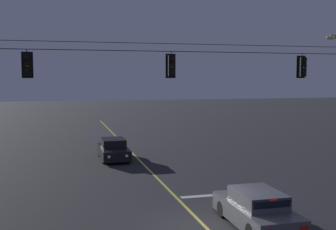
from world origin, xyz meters
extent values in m
plane|color=#28282B|center=(0.00, 0.00, 0.00)|extent=(180.00, 180.00, 0.00)
cube|color=#D1C64C|center=(0.00, 10.56, 0.00)|extent=(0.14, 60.00, 0.01)
cube|color=silver|center=(1.90, 3.96, 0.00)|extent=(3.40, 0.36, 0.01)
cylinder|color=black|center=(0.00, 4.56, 6.70)|extent=(18.71, 0.03, 0.03)
cylinder|color=black|center=(0.00, 4.56, 7.05)|extent=(18.71, 0.02, 0.02)
cylinder|color=black|center=(-6.41, 4.56, 6.61)|extent=(0.04, 0.04, 0.18)
cube|color=black|center=(-6.41, 4.56, 6.04)|extent=(0.32, 0.26, 0.96)
cube|color=black|center=(-6.41, 4.71, 6.04)|extent=(0.48, 0.03, 1.12)
sphere|color=#380A0A|center=(-6.41, 4.40, 6.33)|extent=(0.17, 0.17, 0.17)
cylinder|color=black|center=(-6.41, 4.36, 6.37)|extent=(0.20, 0.10, 0.20)
sphere|color=orange|center=(-6.41, 4.40, 6.04)|extent=(0.17, 0.17, 0.17)
cylinder|color=black|center=(-6.41, 4.36, 6.08)|extent=(0.20, 0.10, 0.20)
sphere|color=black|center=(-6.41, 4.40, 5.75)|extent=(0.17, 0.17, 0.17)
cylinder|color=black|center=(-6.41, 4.36, 5.79)|extent=(0.20, 0.10, 0.20)
cylinder|color=black|center=(-0.10, 4.56, 6.61)|extent=(0.04, 0.04, 0.18)
cube|color=black|center=(-0.10, 4.56, 6.04)|extent=(0.32, 0.26, 0.96)
cube|color=black|center=(-0.10, 4.71, 6.04)|extent=(0.48, 0.03, 1.12)
sphere|color=#380A0A|center=(-0.10, 4.40, 6.33)|extent=(0.17, 0.17, 0.17)
cylinder|color=black|center=(-0.10, 4.36, 6.37)|extent=(0.20, 0.10, 0.20)
sphere|color=orange|center=(-0.10, 4.40, 6.04)|extent=(0.17, 0.17, 0.17)
cylinder|color=black|center=(-0.10, 4.36, 6.08)|extent=(0.20, 0.10, 0.20)
sphere|color=black|center=(-0.10, 4.40, 5.75)|extent=(0.17, 0.17, 0.17)
cylinder|color=black|center=(-0.10, 4.36, 5.79)|extent=(0.20, 0.10, 0.20)
cylinder|color=black|center=(6.67, 4.56, 6.61)|extent=(0.04, 0.04, 0.18)
cube|color=black|center=(6.67, 4.56, 6.04)|extent=(0.32, 0.26, 0.96)
cube|color=black|center=(6.67, 4.71, 6.04)|extent=(0.48, 0.03, 1.12)
sphere|color=#380A0A|center=(6.67, 4.40, 6.33)|extent=(0.17, 0.17, 0.17)
cylinder|color=black|center=(6.67, 4.36, 6.37)|extent=(0.20, 0.10, 0.20)
sphere|color=orange|center=(6.67, 4.40, 6.04)|extent=(0.17, 0.17, 0.17)
cylinder|color=black|center=(6.67, 4.36, 6.08)|extent=(0.20, 0.10, 0.20)
sphere|color=black|center=(6.67, 4.40, 5.75)|extent=(0.17, 0.17, 0.17)
cylinder|color=black|center=(6.67, 4.36, 5.79)|extent=(0.20, 0.10, 0.20)
cube|color=#4C4C51|center=(1.82, -0.42, 0.51)|extent=(1.80, 4.30, 0.68)
cube|color=#4C4C51|center=(1.82, -0.54, 1.12)|extent=(1.51, 2.15, 0.54)
cube|color=black|center=(1.82, 0.40, 1.12)|extent=(1.40, 0.21, 0.48)
cube|color=black|center=(1.82, -1.60, 1.12)|extent=(1.37, 0.18, 0.46)
cylinder|color=black|center=(1.02, 0.91, 0.32)|extent=(0.22, 0.64, 0.64)
cylinder|color=black|center=(2.61, 0.91, 0.32)|extent=(0.22, 0.64, 0.64)
cylinder|color=black|center=(2.61, -1.75, 0.32)|extent=(0.22, 0.64, 0.64)
cube|color=red|center=(2.46, -2.58, 0.61)|extent=(0.28, 0.03, 0.18)
cube|color=red|center=(1.82, -1.71, 1.35)|extent=(0.24, 0.04, 0.06)
cube|color=black|center=(-1.62, 14.05, 0.51)|extent=(1.80, 4.30, 0.68)
cube|color=black|center=(-1.62, 14.17, 1.12)|extent=(1.51, 2.15, 0.54)
cube|color=black|center=(-1.62, 13.23, 1.12)|extent=(1.40, 0.21, 0.48)
cube|color=black|center=(-1.62, 15.23, 1.12)|extent=(1.37, 0.18, 0.46)
cylinder|color=black|center=(-0.83, 12.72, 0.32)|extent=(0.22, 0.64, 0.64)
cylinder|color=black|center=(-2.42, 12.72, 0.32)|extent=(0.22, 0.64, 0.64)
cylinder|color=black|center=(-0.83, 15.38, 0.32)|extent=(0.22, 0.64, 0.64)
cylinder|color=black|center=(-2.42, 15.38, 0.32)|extent=(0.22, 0.64, 0.64)
sphere|color=white|center=(-1.07, 11.88, 0.57)|extent=(0.20, 0.20, 0.20)
sphere|color=white|center=(-2.18, 11.88, 0.57)|extent=(0.20, 0.20, 0.20)
ellipsoid|color=beige|center=(8.73, 5.24, 7.59)|extent=(0.56, 0.30, 0.22)
camera|label=1|loc=(-5.15, -14.46, 5.48)|focal=45.59mm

